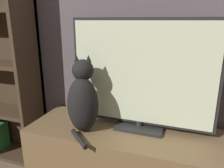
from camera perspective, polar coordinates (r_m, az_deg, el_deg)
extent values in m
cube|color=brown|center=(1.54, 8.99, -20.58)|extent=(1.58, 0.46, 0.47)
cube|color=black|center=(1.48, 7.18, -10.94)|extent=(0.31, 0.19, 0.02)
cylinder|color=black|center=(1.47, 7.21, -10.04)|extent=(0.04, 0.04, 0.03)
cube|color=black|center=(1.36, 7.78, 2.72)|extent=(0.91, 0.02, 0.67)
cube|color=beige|center=(1.35, 7.66, 2.59)|extent=(0.88, 0.01, 0.63)
ellipsoid|color=black|center=(1.38, -7.61, -5.44)|extent=(0.23, 0.22, 0.36)
ellipsoid|color=silver|center=(1.44, -7.00, -5.16)|extent=(0.12, 0.08, 0.20)
sphere|color=black|center=(1.35, -7.61, 3.59)|extent=(0.16, 0.16, 0.13)
cone|color=black|center=(1.34, -9.27, 6.64)|extent=(0.04, 0.04, 0.04)
cone|color=black|center=(1.33, -6.17, 6.63)|extent=(0.04, 0.04, 0.04)
cylinder|color=black|center=(1.34, -8.62, -13.92)|extent=(0.18, 0.16, 0.03)
cube|color=#3D2D1E|center=(1.78, -20.97, 4.29)|extent=(0.03, 0.28, 1.64)
cube|color=#3D2D1E|center=(2.12, -26.63, 5.45)|extent=(0.78, 0.03, 1.64)
cube|color=#3D2D1E|center=(2.32, -26.27, -15.13)|extent=(0.72, 0.25, 0.03)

